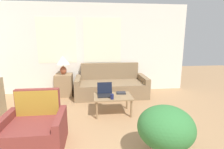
% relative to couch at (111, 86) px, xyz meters
% --- Properties ---
extents(wall_back, '(6.26, 0.06, 2.60)m').
position_rel_couch_xyz_m(wall_back, '(-0.79, 0.47, 1.05)').
color(wall_back, white).
rests_on(wall_back, ground_plane).
extents(couch, '(1.99, 0.92, 0.89)m').
position_rel_couch_xyz_m(couch, '(0.00, 0.00, 0.00)').
color(couch, '#846B4C').
rests_on(couch, ground_plane).
extents(armchair, '(0.89, 0.74, 0.83)m').
position_rel_couch_xyz_m(armchair, '(-1.41, -2.26, -0.01)').
color(armchair, brown).
rests_on(armchair, ground_plane).
extents(side_table, '(0.47, 0.47, 0.62)m').
position_rel_couch_xyz_m(side_table, '(-1.33, 0.13, 0.05)').
color(side_table, '#937551').
rests_on(side_table, ground_plane).
extents(table_lamp, '(0.38, 0.38, 0.51)m').
position_rel_couch_xyz_m(table_lamp, '(-1.33, 0.13, 0.70)').
color(table_lamp, brown).
rests_on(table_lamp, side_table).
extents(coffee_table, '(0.82, 0.55, 0.40)m').
position_rel_couch_xyz_m(coffee_table, '(-0.10, -1.25, 0.09)').
color(coffee_table, '#8E704C').
rests_on(coffee_table, ground_plane).
extents(laptop, '(0.32, 0.32, 0.26)m').
position_rel_couch_xyz_m(laptop, '(-0.26, -1.18, 0.20)').
color(laptop, black).
rests_on(laptop, coffee_table).
extents(cup_navy, '(0.07, 0.07, 0.10)m').
position_rel_couch_xyz_m(cup_navy, '(-0.14, -1.44, 0.20)').
color(cup_navy, '#191E4C').
rests_on(cup_navy, coffee_table).
extents(book_red, '(0.21, 0.16, 0.04)m').
position_rel_couch_xyz_m(book_red, '(0.11, -1.11, 0.16)').
color(book_red, '#2D2D33').
rests_on(book_red, coffee_table).
extents(potted_plant, '(0.76, 0.76, 0.75)m').
position_rel_couch_xyz_m(potted_plant, '(0.43, -2.77, 0.19)').
color(potted_plant, '#BCB2A3').
rests_on(potted_plant, ground_plane).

